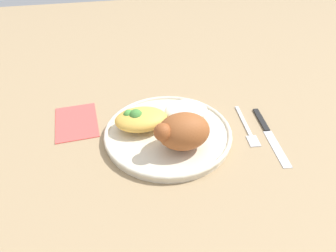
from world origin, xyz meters
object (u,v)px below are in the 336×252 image
roasted_chicken (182,131)px  plate (168,133)px  knife (267,130)px  mac_cheese_with_broccoli (141,119)px  rice_pile (186,111)px  napkin (76,122)px  fork (247,127)px

roasted_chicken → plate: bearing=-73.1°
plate → knife: size_ratio=1.39×
mac_cheese_with_broccoli → roasted_chicken: bearing=131.9°
rice_pile → knife: bearing=160.9°
roasted_chicken → knife: (-0.20, -0.03, -0.05)m
roasted_chicken → rice_pile: (-0.03, -0.09, -0.02)m
knife → napkin: (0.40, -0.11, -0.00)m
mac_cheese_with_broccoli → fork: mac_cheese_with_broccoli is taller
napkin → fork: bearing=165.3°
plate → fork: 0.17m
plate → mac_cheese_with_broccoli: mac_cheese_with_broccoli is taller
mac_cheese_with_broccoli → fork: size_ratio=0.76×
roasted_chicken → rice_pile: bearing=-108.7°
fork → roasted_chicken: bearing=17.1°
roasted_chicken → knife: size_ratio=0.57×
fork → knife: knife is taller
napkin → plate: bearing=154.8°
plate → roasted_chicken: size_ratio=2.44×
roasted_chicken → rice_pile: size_ratio=1.17×
roasted_chicken → napkin: roasted_chicken is taller
roasted_chicken → rice_pile: roasted_chicken is taller
plate → roasted_chicken: bearing=106.9°
rice_pile → napkin: 0.25m
plate → fork: bearing=178.1°
rice_pile → plate: bearing=35.9°
mac_cheese_with_broccoli → knife: mac_cheese_with_broccoli is taller
roasted_chicken → mac_cheese_with_broccoli: (0.07, -0.08, -0.02)m
roasted_chicken → fork: bearing=-162.9°
fork → knife: size_ratio=0.75×
rice_pile → knife: rice_pile is taller
rice_pile → fork: size_ratio=0.65×
plate → napkin: bearing=-25.2°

